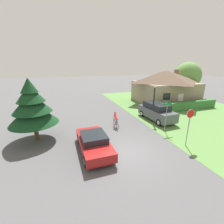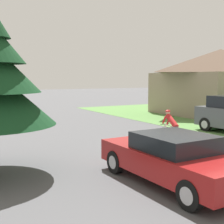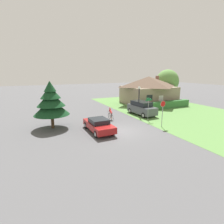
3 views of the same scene
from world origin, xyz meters
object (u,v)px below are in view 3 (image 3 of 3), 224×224
sedan_left_lane (99,125)px  stop_sign (163,109)px  cottage_house (148,90)px  cyclist (111,114)px  parked_suv_right (142,108)px  street_name_sign (148,105)px  deciduous_tree_right (167,81)px  street_lamp (139,97)px  conifer_tall_near (51,102)px

sedan_left_lane → stop_sign: 7.10m
cottage_house → cyclist: 13.54m
parked_suv_right → street_name_sign: street_name_sign is taller
sedan_left_lane → deciduous_tree_right: deciduous_tree_right is taller
sedan_left_lane → cottage_house: bearing=-53.1°
street_name_sign → sedan_left_lane: bearing=-169.5°
deciduous_tree_right → street_lamp: bearing=-144.9°
cyclist → deciduous_tree_right: size_ratio=0.28×
parked_suv_right → conifer_tall_near: 12.21m
parked_suv_right → street_name_sign: 3.10m
cottage_house → parked_suv_right: 9.42m
stop_sign → deciduous_tree_right: size_ratio=0.45×
street_name_sign → conifer_tall_near: conifer_tall_near is taller
cottage_house → deciduous_tree_right: bearing=18.8°
deciduous_tree_right → sedan_left_lane: bearing=-147.4°
cyclist → conifer_tall_near: conifer_tall_near is taller
cottage_house → cyclist: (-11.13, -7.47, -1.90)m
street_name_sign → deciduous_tree_right: (13.30, 11.70, 1.98)m
street_name_sign → conifer_tall_near: (-11.08, 1.84, 0.91)m
street_lamp → street_name_sign: size_ratio=1.45×
street_name_sign → cottage_house: bearing=54.0°
deciduous_tree_right → street_name_sign: bearing=-138.7°
stop_sign → parked_suv_right: bearing=-101.5°
street_lamp → street_name_sign: bearing=-95.8°
cottage_house → stop_sign: 14.46m
sedan_left_lane → street_name_sign: bearing=-80.7°
cyclist → deciduous_tree_right: 19.99m
cyclist → deciduous_tree_right: deciduous_tree_right is taller
sedan_left_lane → street_name_sign: size_ratio=1.62×
stop_sign → street_name_sign: stop_sign is taller
cottage_house → stop_sign: bearing=-118.8°
street_lamp → deciduous_tree_right: size_ratio=0.64×
street_name_sign → parked_suv_right: bearing=71.3°
parked_suv_right → street_lamp: bearing=108.7°
stop_sign → street_name_sign: 2.77m
cyclist → street_lamp: street_lamp is taller
street_name_sign → street_lamp: bearing=84.2°
cyclist → street_lamp: size_ratio=0.44×
street_lamp → deciduous_tree_right: deciduous_tree_right is taller
sedan_left_lane → deciduous_tree_right: bearing=-58.6°
cyclist → street_lamp: bearing=-83.2°
sedan_left_lane → street_name_sign: street_name_sign is taller
parked_suv_right → conifer_tall_near: bearing=91.2°
cottage_house → parked_suv_right: bearing=-130.1°
cyclist → street_name_sign: size_ratio=0.64×
street_lamp → stop_sign: bearing=-94.6°
cottage_house → sedan_left_lane: size_ratio=2.03×
street_name_sign → deciduous_tree_right: size_ratio=0.44×
street_lamp → cyclist: bearing=-176.8°
parked_suv_right → street_name_sign: bearing=158.0°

